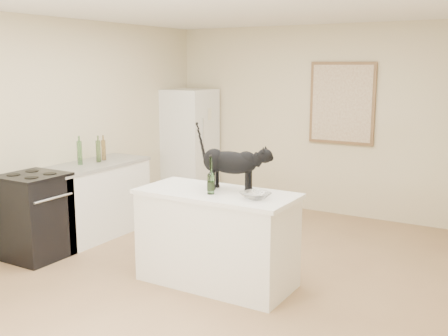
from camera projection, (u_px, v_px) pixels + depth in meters
floor at (219, 274)px, 5.38m from camera, size 5.50×5.50×0.00m
ceiling at (218, 4)px, 4.89m from camera, size 5.50×5.50×0.00m
wall_back at (321, 120)px, 7.46m from camera, size 4.50×0.00×4.50m
wall_left at (54, 131)px, 6.26m from camera, size 0.00×5.50×5.50m
island_base at (217, 240)px, 5.08m from camera, size 1.44×0.67×0.86m
island_top at (217, 194)px, 4.99m from camera, size 1.50×0.70×0.04m
left_cabinets at (95, 201)px, 6.53m from camera, size 0.60×1.40×0.86m
left_countertop at (93, 165)px, 6.44m from camera, size 0.62×1.44×0.04m
stove at (35, 217)px, 5.76m from camera, size 0.60×0.60×0.90m
fridge at (189, 146)px, 8.18m from camera, size 0.68×0.68×1.70m
artwork_frame at (342, 103)px, 7.23m from camera, size 0.90×0.03×1.10m
artwork_canvas at (341, 103)px, 7.22m from camera, size 0.82×0.00×1.02m
black_cat at (231, 165)px, 5.02m from camera, size 0.69×0.31×0.47m
wine_bottle at (211, 177)px, 4.87m from camera, size 0.09×0.09×0.31m
glass_bowl at (255, 196)px, 4.70m from camera, size 0.33×0.33×0.06m
fridge_paper at (210, 114)px, 7.95m from camera, size 0.02×0.13×0.17m
counter_bottle_cluster at (93, 152)px, 6.46m from camera, size 0.12×0.44×0.28m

